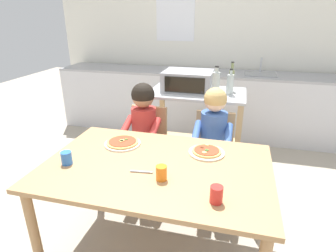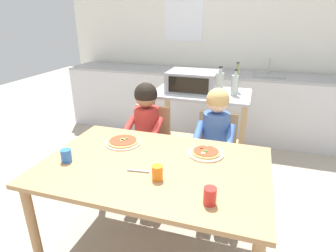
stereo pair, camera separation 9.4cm
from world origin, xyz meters
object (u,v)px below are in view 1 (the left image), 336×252
(kitchen_island_cart, at_px, (196,120))
(pizza_plate_cream, at_px, (207,152))
(dining_chair_left, at_px, (147,143))
(serving_spoon, at_px, (141,172))
(drinking_cup_blue, at_px, (67,158))
(bottle_tall_green_wine, at_px, (230,84))
(bottle_brown_beer, at_px, (216,85))
(drinking_cup_orange, at_px, (161,173))
(dining_chair_right, at_px, (213,151))
(child_in_red_shirt, at_px, (142,127))
(toaster_oven, at_px, (188,81))
(pizza_plate_white, at_px, (123,143))
(drinking_cup_red, at_px, (216,195))
(dining_table, at_px, (157,176))
(bottle_squat_spirits, at_px, (231,79))
(child_in_blue_striped_shirt, at_px, (212,136))

(kitchen_island_cart, relative_size, pizza_plate_cream, 3.78)
(dining_chair_left, bearing_deg, serving_spoon, -73.13)
(drinking_cup_blue, height_order, serving_spoon, drinking_cup_blue)
(bottle_tall_green_wine, distance_m, dining_chair_left, 0.97)
(bottle_brown_beer, distance_m, drinking_cup_blue, 1.42)
(drinking_cup_orange, distance_m, serving_spoon, 0.15)
(dining_chair_right, relative_size, child_in_red_shirt, 0.77)
(kitchen_island_cart, relative_size, bottle_brown_beer, 3.22)
(kitchen_island_cart, relative_size, bottle_tall_green_wine, 3.84)
(toaster_oven, height_order, child_in_red_shirt, toaster_oven)
(pizza_plate_white, distance_m, drinking_cup_red, 0.90)
(bottle_tall_green_wine, xyz_separation_m, dining_chair_left, (-0.72, -0.38, -0.53))
(bottle_tall_green_wine, xyz_separation_m, dining_table, (-0.39, -1.15, -0.37))
(toaster_oven, bearing_deg, bottle_tall_green_wine, -6.84)
(child_in_red_shirt, bearing_deg, kitchen_island_cart, 52.47)
(drinking_cup_orange, bearing_deg, pizza_plate_cream, 61.48)
(drinking_cup_blue, bearing_deg, dining_table, 13.66)
(dining_chair_right, height_order, drinking_cup_orange, dining_chair_right)
(child_in_red_shirt, xyz_separation_m, pizza_plate_cream, (0.62, -0.42, 0.04))
(dining_chair_right, distance_m, serving_spoon, 0.98)
(pizza_plate_white, xyz_separation_m, drinking_cup_orange, (0.41, -0.38, 0.03))
(dining_chair_left, distance_m, drinking_cup_blue, 0.97)
(dining_chair_left, xyz_separation_m, serving_spoon, (0.27, -0.88, 0.25))
(bottle_squat_spirits, xyz_separation_m, bottle_brown_beer, (-0.12, -0.30, 0.01))
(drinking_cup_red, height_order, serving_spoon, drinking_cup_red)
(dining_chair_left, distance_m, drinking_cup_red, 1.32)
(dining_table, distance_m, child_in_blue_striped_shirt, 0.71)
(toaster_oven, bearing_deg, pizza_plate_cream, -71.58)
(kitchen_island_cart, xyz_separation_m, dining_chair_left, (-0.40, -0.41, -0.12))
(bottle_brown_beer, xyz_separation_m, dining_chair_left, (-0.60, -0.22, -0.55))
(dining_chair_left, bearing_deg, kitchen_island_cart, 45.42)
(bottle_brown_beer, bearing_deg, dining_table, -105.01)
(child_in_red_shirt, height_order, child_in_blue_striped_shirt, same)
(bottle_brown_beer, distance_m, child_in_red_shirt, 0.76)
(pizza_plate_white, xyz_separation_m, drinking_cup_blue, (-0.23, -0.36, 0.03))
(dining_table, height_order, dining_chair_right, dining_chair_right)
(pizza_plate_cream, relative_size, serving_spoon, 1.78)
(kitchen_island_cart, distance_m, pizza_plate_cream, 0.98)
(serving_spoon, bearing_deg, bottle_tall_green_wine, 70.45)
(bottle_tall_green_wine, distance_m, drinking_cup_blue, 1.61)
(dining_table, xyz_separation_m, child_in_red_shirt, (-0.33, 0.65, 0.06))
(kitchen_island_cart, distance_m, pizza_plate_white, 1.04)
(toaster_oven, relative_size, dining_table, 0.33)
(pizza_plate_white, height_order, pizza_plate_cream, same)
(serving_spoon, bearing_deg, child_in_blue_striped_shirt, 65.03)
(drinking_cup_orange, bearing_deg, bottle_tall_green_wine, 76.73)
(child_in_red_shirt, bearing_deg, pizza_plate_white, -90.00)
(dining_chair_left, bearing_deg, bottle_brown_beer, 20.64)
(toaster_oven, distance_m, pizza_plate_cream, 1.05)
(bottle_squat_spirits, height_order, pizza_plate_white, bottle_squat_spirits)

